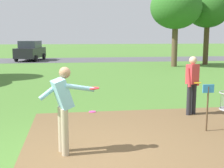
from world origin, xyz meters
name	(u,v)px	position (x,y,z in m)	size (l,w,h in m)	color
ground_plane	(80,159)	(0.00, 0.00, 0.00)	(160.00, 160.00, 0.00)	#47752D
dirt_tee_pad	(163,136)	(1.94, 1.03, 0.00)	(6.22, 4.88, 0.01)	brown
player_foreground_watching	(63,105)	(-0.29, 0.32, 0.99)	(1.17, 0.46, 1.71)	tan
player_throwing	(192,82)	(3.36, 2.76, 0.97)	(0.49, 0.45, 1.71)	#232328
frisbee_near_basket	(92,112)	(0.50, 3.44, 0.01)	(0.22, 0.22, 0.02)	#E53D99
tree_near_right	(208,10)	(10.75, 17.38, 4.31)	(3.34, 3.34, 5.78)	#4C3823
tree_mid_left	(176,8)	(7.68, 16.18, 4.35)	(3.75, 3.75, 5.98)	brown
parking_lot_strip	(71,60)	(0.00, 23.51, 0.00)	(36.00, 6.00, 0.01)	#4C4C51
parked_car_leftmost	(30,51)	(-3.77, 23.34, 0.92)	(2.56, 4.46, 1.84)	black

